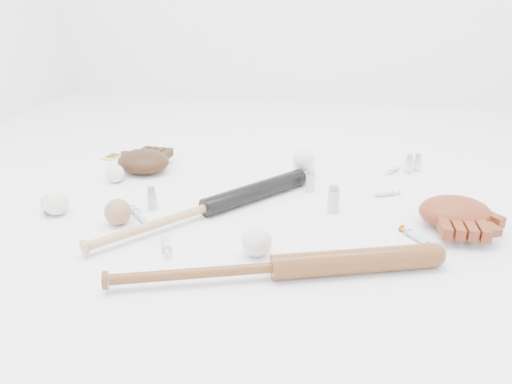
% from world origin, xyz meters
% --- Properties ---
extents(bat_dark, '(0.59, 0.68, 0.06)m').
position_xyz_m(bat_dark, '(-0.16, -0.08, 0.03)').
color(bat_dark, black).
rests_on(bat_dark, ground).
extents(bat_wood, '(0.85, 0.34, 0.06)m').
position_xyz_m(bat_wood, '(0.10, -0.39, 0.03)').
color(bat_wood, brown).
rests_on(bat_wood, ground).
extents(glove_dark, '(0.26, 0.26, 0.09)m').
position_xyz_m(glove_dark, '(-0.51, 0.25, 0.04)').
color(glove_dark, '#321E0E').
rests_on(glove_dark, ground).
extents(glove_tan, '(0.26, 0.26, 0.09)m').
position_xyz_m(glove_tan, '(0.59, -0.01, 0.05)').
color(glove_tan, maroon).
rests_on(glove_tan, ground).
extents(trading_card, '(0.07, 0.09, 0.00)m').
position_xyz_m(trading_card, '(-0.70, 0.38, 0.00)').
color(trading_card, gold).
rests_on(trading_card, ground).
extents(pedestal, '(0.09, 0.09, 0.04)m').
position_xyz_m(pedestal, '(0.10, 0.28, 0.02)').
color(pedestal, white).
rests_on(pedestal, ground).
extents(baseball_on_pedestal, '(0.08, 0.08, 0.08)m').
position_xyz_m(baseball_on_pedestal, '(0.10, 0.28, 0.08)').
color(baseball_on_pedestal, silver).
rests_on(baseball_on_pedestal, pedestal).
extents(baseball_left, '(0.08, 0.08, 0.08)m').
position_xyz_m(baseball_left, '(-0.63, -0.15, 0.04)').
color(baseball_left, silver).
rests_on(baseball_left, ground).
extents(baseball_upper, '(0.07, 0.07, 0.07)m').
position_xyz_m(baseball_upper, '(-0.57, 0.13, 0.03)').
color(baseball_upper, silver).
rests_on(baseball_upper, ground).
extents(baseball_mid, '(0.08, 0.08, 0.08)m').
position_xyz_m(baseball_mid, '(0.03, -0.28, 0.04)').
color(baseball_mid, silver).
rests_on(baseball_mid, ground).
extents(baseball_aged, '(0.08, 0.08, 0.08)m').
position_xyz_m(baseball_aged, '(-0.41, -0.18, 0.04)').
color(baseball_aged, '#986F49').
rests_on(baseball_aged, ground).
extents(syringe_0, '(0.13, 0.14, 0.02)m').
position_xyz_m(syringe_0, '(-0.36, -0.14, 0.01)').
color(syringe_0, '#ADBCC6').
rests_on(syringe_0, ground).
extents(syringe_1, '(0.10, 0.16, 0.02)m').
position_xyz_m(syringe_1, '(-0.23, -0.29, 0.01)').
color(syringe_1, '#ADBCC6').
rests_on(syringe_1, ground).
extents(syringe_2, '(0.09, 0.13, 0.02)m').
position_xyz_m(syringe_2, '(0.44, 0.42, 0.01)').
color(syringe_2, '#ADBCC6').
rests_on(syringe_2, ground).
extents(syringe_3, '(0.12, 0.14, 0.02)m').
position_xyz_m(syringe_3, '(0.47, -0.13, 0.01)').
color(syringe_3, '#ADBCC6').
rests_on(syringe_3, ground).
extents(syringe_4, '(0.13, 0.08, 0.02)m').
position_xyz_m(syringe_4, '(0.39, 0.18, 0.01)').
color(syringe_4, '#ADBCC6').
rests_on(syringe_4, ground).
extents(syringe_5, '(0.11, 0.14, 0.02)m').
position_xyz_m(syringe_5, '(-0.69, -0.13, 0.01)').
color(syringe_5, '#ADBCC6').
rests_on(syringe_5, ground).
extents(vial_0, '(0.03, 0.03, 0.07)m').
position_xyz_m(vial_0, '(0.49, 0.42, 0.04)').
color(vial_0, '#AFBAC0').
rests_on(vial_0, ground).
extents(vial_1, '(0.03, 0.03, 0.07)m').
position_xyz_m(vial_1, '(0.53, 0.45, 0.03)').
color(vial_1, '#AFBAC0').
rests_on(vial_1, ground).
extents(vial_2, '(0.03, 0.03, 0.08)m').
position_xyz_m(vial_2, '(0.14, 0.17, 0.04)').
color(vial_2, '#AFBAC0').
rests_on(vial_2, ground).
extents(vial_3, '(0.04, 0.04, 0.09)m').
position_xyz_m(vial_3, '(0.22, 0.02, 0.04)').
color(vial_3, '#AFBAC0').
rests_on(vial_3, ground).
extents(vial_4, '(0.03, 0.03, 0.08)m').
position_xyz_m(vial_4, '(-0.35, -0.06, 0.04)').
color(vial_4, '#AFBAC0').
rests_on(vial_4, ground).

